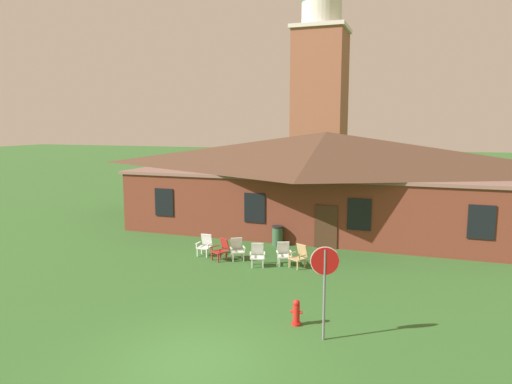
% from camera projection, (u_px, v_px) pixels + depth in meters
% --- Properties ---
extents(ground_plane, '(200.00, 200.00, 0.00)m').
position_uv_depth(ground_plane, '(192.00, 363.00, 11.83)').
color(ground_plane, '#336028').
extents(brick_building, '(21.59, 10.40, 5.50)m').
position_uv_depth(brick_building, '(325.00, 178.00, 27.35)').
color(brick_building, brown).
rests_on(brick_building, ground).
extents(dome_tower, '(5.18, 5.18, 20.82)m').
position_uv_depth(dome_tower, '(320.00, 86.00, 45.63)').
color(dome_tower, '#93563D').
rests_on(dome_tower, ground).
extents(stop_sign, '(0.77, 0.29, 2.66)m').
position_uv_depth(stop_sign, '(325.00, 274.00, 12.82)').
color(stop_sign, slate).
rests_on(stop_sign, ground).
extents(lawn_chair_by_porch, '(0.64, 0.67, 0.96)m').
position_uv_depth(lawn_chair_by_porch, '(205.00, 244.00, 21.46)').
color(lawn_chair_by_porch, white).
rests_on(lawn_chair_by_porch, ground).
extents(lawn_chair_near_door, '(0.83, 0.86, 0.96)m').
position_uv_depth(lawn_chair_near_door, '(221.00, 249.00, 20.71)').
color(lawn_chair_near_door, maroon).
rests_on(lawn_chair_near_door, ground).
extents(lawn_chair_left_end, '(0.83, 0.86, 0.96)m').
position_uv_depth(lawn_chair_left_end, '(237.00, 248.00, 20.76)').
color(lawn_chair_left_end, silver).
rests_on(lawn_chair_left_end, ground).
extents(lawn_chair_middle, '(0.76, 0.81, 0.96)m').
position_uv_depth(lawn_chair_middle, '(257.00, 254.00, 19.85)').
color(lawn_chair_middle, white).
rests_on(lawn_chair_middle, ground).
extents(lawn_chair_right_end, '(0.79, 0.84, 0.96)m').
position_uv_depth(lawn_chair_right_end, '(284.00, 253.00, 20.06)').
color(lawn_chair_right_end, white).
rests_on(lawn_chair_right_end, ground).
extents(lawn_chair_far_side, '(0.82, 0.85, 0.96)m').
position_uv_depth(lawn_chair_far_side, '(299.00, 255.00, 19.66)').
color(lawn_chair_far_side, tan).
rests_on(lawn_chair_far_side, ground).
extents(fire_hydrant, '(0.36, 0.28, 0.79)m').
position_uv_depth(fire_hydrant, '(296.00, 313.00, 14.00)').
color(fire_hydrant, red).
rests_on(fire_hydrant, ground).
extents(trash_bin, '(0.56, 0.56, 0.98)m').
position_uv_depth(trash_bin, '(277.00, 236.00, 23.17)').
color(trash_bin, '#335638').
rests_on(trash_bin, ground).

